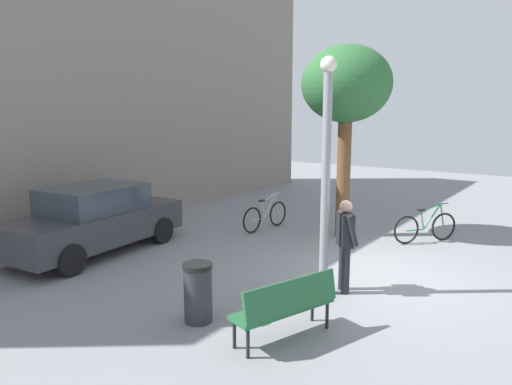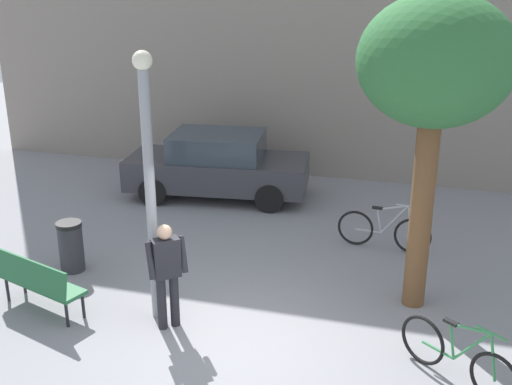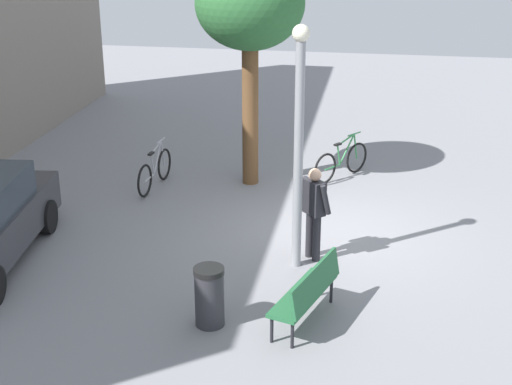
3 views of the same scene
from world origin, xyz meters
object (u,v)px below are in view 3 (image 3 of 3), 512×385
object	(u,v)px
trash_bin	(209,296)
lamppost	(299,137)
person_by_lamppost	(314,207)
park_bench	(309,290)
bicycle_silver	(155,171)
plaza_tree	(250,8)
bicycle_green	(342,162)

from	to	relation	value
trash_bin	lamppost	bearing A→B (deg)	-25.79
person_by_lamppost	park_bench	size ratio (longest dim) A/B	1.00
person_by_lamppost	trash_bin	distance (m)	2.80
person_by_lamppost	trash_bin	size ratio (longest dim) A/B	1.80
bicycle_silver	plaza_tree	bearing A→B (deg)	-71.70
lamppost	park_bench	bearing A→B (deg)	-167.83
person_by_lamppost	bicycle_silver	world-z (taller)	person_by_lamppost
lamppost	person_by_lamppost	xyz separation A→B (m)	(0.31, -0.26, -1.35)
lamppost	trash_bin	xyz separation A→B (m)	(-2.12, 1.03, -1.84)
lamppost	park_bench	world-z (taller)	lamppost
bicycle_silver	trash_bin	xyz separation A→B (m)	(-5.31, -2.45, 0.08)
park_bench	trash_bin	bearing A→B (deg)	101.56
bicycle_silver	trash_bin	bearing A→B (deg)	-155.20
plaza_tree	bicycle_green	size ratio (longest dim) A/B	3.27
park_bench	bicycle_green	bearing A→B (deg)	-0.79
lamppost	bicycle_silver	size ratio (longest dim) A/B	2.27
person_by_lamppost	plaza_tree	size ratio (longest dim) A/B	0.34
bicycle_green	bicycle_silver	xyz separation A→B (m)	(-1.29, 3.96, 0.00)
bicycle_green	bicycle_silver	size ratio (longest dim) A/B	0.82
trash_bin	bicycle_silver	bearing A→B (deg)	24.80
person_by_lamppost	bicycle_silver	distance (m)	4.75
bicycle_green	trash_bin	size ratio (longest dim) A/B	1.61
lamppost	park_bench	distance (m)	2.57
person_by_lamppost	bicycle_silver	xyz separation A→B (m)	(2.87, 3.73, -0.58)
trash_bin	bicycle_green	bearing A→B (deg)	-12.87
bicycle_green	trash_bin	xyz separation A→B (m)	(-6.60, 1.51, 0.08)
lamppost	trash_bin	distance (m)	2.99
plaza_tree	bicycle_green	world-z (taller)	plaza_tree
bicycle_silver	bicycle_green	bearing A→B (deg)	-71.95
lamppost	park_bench	size ratio (longest dim) A/B	2.46
plaza_tree	bicycle_green	bearing A→B (deg)	-72.21
lamppost	bicycle_silver	world-z (taller)	lamppost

